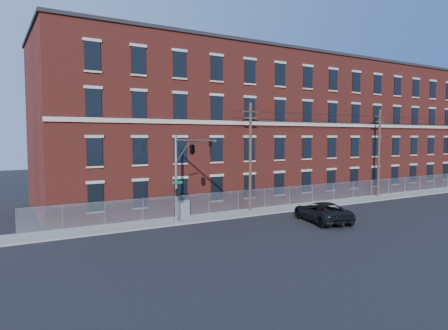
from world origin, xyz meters
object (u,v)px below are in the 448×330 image
traffic_signal_mast (188,158)px  utility_pole_near (250,155)px  utility_cabinet (183,209)px  pickup_truck (322,212)px

traffic_signal_mast → utility_pole_near: size_ratio=0.70×
traffic_signal_mast → utility_cabinet: bearing=71.5°
utility_cabinet → utility_pole_near: bearing=-25.3°
traffic_signal_mast → pickup_truck: (10.46, -3.43, -4.56)m
traffic_signal_mast → utility_cabinet: size_ratio=5.07×
utility_pole_near → utility_cabinet: (-6.72, 0.40, -4.53)m
pickup_truck → utility_cabinet: size_ratio=4.32×
traffic_signal_mast → utility_pole_near: utility_pole_near is taller
traffic_signal_mast → pickup_truck: size_ratio=1.17×
pickup_truck → utility_cabinet: pickup_truck is taller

